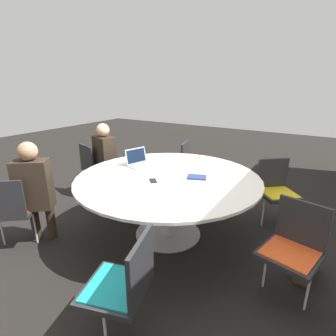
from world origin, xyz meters
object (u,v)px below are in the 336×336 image
object	(u,v)px
chair_5	(192,163)
spiral_notebook	(197,177)
chair_4	(276,187)
laptop	(139,161)
chair_3	(294,244)
person_1	(34,186)
chair_1	(11,207)
cell_phone	(153,181)
chair_0	(95,165)
person_0	(106,155)
handbag	(305,262)
chair_2	(124,282)

from	to	relation	value
chair_5	spiral_notebook	distance (m)	1.44
chair_4	laptop	size ratio (longest dim) A/B	2.34
chair_3	person_1	size ratio (longest dim) A/B	0.71
chair_4	spiral_notebook	world-z (taller)	chair_4
chair_1	chair_3	size ratio (longest dim) A/B	1.00
chair_5	chair_4	bearing A→B (deg)	61.92
cell_phone	person_1	bearing A→B (deg)	-57.87
chair_0	laptop	distance (m)	1.19
chair_0	chair_4	bearing A→B (deg)	28.06
chair_0	chair_3	world-z (taller)	same
chair_1	chair_4	size ratio (longest dim) A/B	1.00
chair_4	chair_5	distance (m)	1.45
person_0	laptop	world-z (taller)	person_0
laptop	cell_phone	size ratio (longest dim) A/B	2.43
chair_4	handbag	xyz separation A→B (m)	(0.89, 0.47, -0.36)
cell_phone	handbag	distance (m)	1.70
chair_1	person_0	distance (m)	1.58
spiral_notebook	chair_3	bearing A→B (deg)	70.19
person_0	spiral_notebook	distance (m)	1.75
chair_5	laptop	distance (m)	1.26
chair_3	person_0	world-z (taller)	person_0
chair_0	chair_3	bearing A→B (deg)	3.79
chair_3	chair_0	bearing A→B (deg)	0.88
handbag	person_0	bearing A→B (deg)	-96.91
person_0	cell_phone	bearing A→B (deg)	-9.16
handbag	spiral_notebook	bearing A→B (deg)	-92.05
person_0	handbag	world-z (taller)	person_0
chair_1	chair_4	bearing A→B (deg)	3.36
spiral_notebook	cell_phone	bearing A→B (deg)	-46.82
person_1	handbag	distance (m)	2.90
chair_0	person_0	distance (m)	0.32
person_0	chair_2	bearing A→B (deg)	-26.62
chair_0	person_1	world-z (taller)	person_1
chair_2	cell_phone	world-z (taller)	chair_2
laptop	spiral_notebook	distance (m)	0.85
chair_0	chair_3	xyz separation A→B (m)	(0.69, 3.06, 0.00)
chair_5	chair_0	bearing A→B (deg)	-66.14
chair_0	chair_5	distance (m)	1.61
chair_1	laptop	world-z (taller)	laptop
person_1	cell_phone	xyz separation A→B (m)	(-0.69, 1.10, 0.06)
chair_1	chair_0	bearing A→B (deg)	64.67
spiral_notebook	cell_phone	xyz separation A→B (m)	(0.34, -0.36, -0.01)
chair_4	chair_0	bearing A→B (deg)	-29.08
chair_4	person_0	world-z (taller)	person_0
chair_4	cell_phone	size ratio (longest dim) A/B	5.69
handbag	person_1	bearing A→B (deg)	-69.56
chair_0	cell_phone	distance (m)	1.75
chair_1	person_0	bearing A→B (deg)	55.49
chair_2	chair_3	bearing A→B (deg)	-57.53
chair_5	cell_phone	size ratio (longest dim) A/B	5.69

